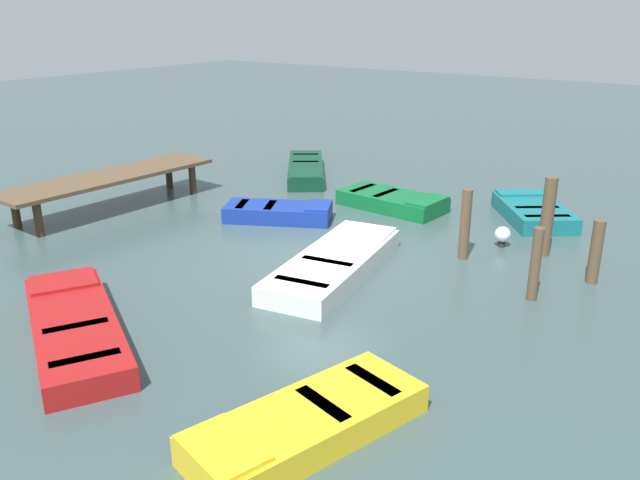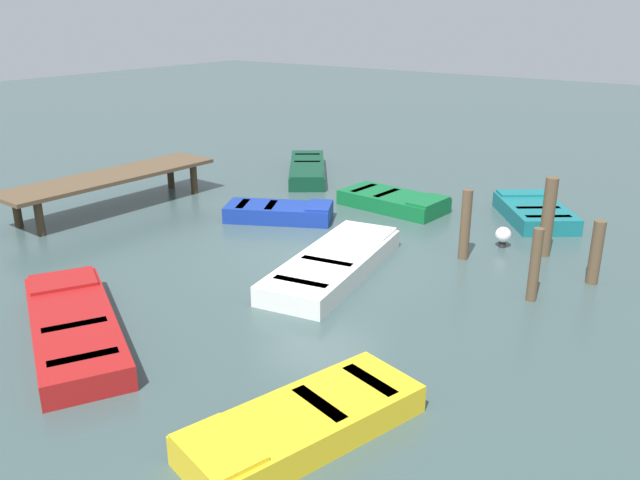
{
  "view_description": "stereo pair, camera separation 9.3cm",
  "coord_description": "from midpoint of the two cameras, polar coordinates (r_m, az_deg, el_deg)",
  "views": [
    {
      "loc": [
        -10.93,
        -7.8,
        5.18
      ],
      "look_at": [
        0.0,
        0.0,
        0.35
      ],
      "focal_mm": 36.46,
      "sensor_mm": 36.0,
      "label": 1
    },
    {
      "loc": [
        -10.88,
        -7.88,
        5.18
      ],
      "look_at": [
        0.0,
        0.0,
        0.35
      ],
      "focal_mm": 36.46,
      "sensor_mm": 36.0,
      "label": 2
    }
  ],
  "objects": [
    {
      "name": "mooring_piling_far_right",
      "position": [
        14.29,
        12.45,
        1.35
      ],
      "size": [
        0.22,
        0.22,
        1.55
      ],
      "primitive_type": "cylinder",
      "color": "brown",
      "rests_on": "ground_plane"
    },
    {
      "name": "rowboat_yellow",
      "position": [
        8.54,
        -1.55,
        -15.76
      ],
      "size": [
        3.41,
        2.0,
        0.46
      ],
      "rotation": [
        0.0,
        0.0,
        2.88
      ],
      "color": "gold",
      "rests_on": "ground_plane"
    },
    {
      "name": "rowboat_red",
      "position": [
        11.54,
        -20.96,
        -7.12
      ],
      "size": [
        3.07,
        4.2,
        0.46
      ],
      "rotation": [
        0.0,
        0.0,
        1.07
      ],
      "color": "maroon",
      "rests_on": "ground_plane"
    },
    {
      "name": "rowboat_blue",
      "position": [
        16.73,
        -3.78,
        2.47
      ],
      "size": [
        2.22,
        2.9,
        0.46
      ],
      "rotation": [
        0.0,
        0.0,
        5.2
      ],
      "color": "navy",
      "rests_on": "ground_plane"
    },
    {
      "name": "mooring_piling_mid_right",
      "position": [
        12.6,
        18.17,
        -2.04
      ],
      "size": [
        0.19,
        0.19,
        1.42
      ],
      "primitive_type": "cylinder",
      "color": "brown",
      "rests_on": "ground_plane"
    },
    {
      "name": "mooring_piling_mid_left",
      "position": [
        14.95,
        19.16,
        1.94
      ],
      "size": [
        0.27,
        0.27,
        1.76
      ],
      "primitive_type": "cylinder",
      "color": "brown",
      "rests_on": "ground_plane"
    },
    {
      "name": "rowboat_white",
      "position": [
        13.34,
        1.07,
        -2.06
      ],
      "size": [
        4.34,
        2.12,
        0.46
      ],
      "rotation": [
        0.0,
        0.0,
        0.18
      ],
      "color": "silver",
      "rests_on": "ground_plane"
    },
    {
      "name": "rowboat_teal",
      "position": [
        17.61,
        18.07,
        2.41
      ],
      "size": [
        2.98,
        2.75,
        0.46
      ],
      "rotation": [
        0.0,
        0.0,
        0.66
      ],
      "color": "#14666B",
      "rests_on": "ground_plane"
    },
    {
      "name": "marker_buoy",
      "position": [
        15.35,
        15.57,
        0.44
      ],
      "size": [
        0.36,
        0.36,
        0.48
      ],
      "color": "#262626",
      "rests_on": "ground_plane"
    },
    {
      "name": "mooring_piling_far_left",
      "position": [
        13.83,
        22.86,
        -0.96
      ],
      "size": [
        0.23,
        0.23,
        1.3
      ],
      "primitive_type": "cylinder",
      "color": "brown",
      "rests_on": "ground_plane"
    },
    {
      "name": "dock_segment",
      "position": [
        18.35,
        -18.11,
        5.11
      ],
      "size": [
        6.08,
        1.78,
        0.95
      ],
      "rotation": [
        0.0,
        0.0,
        -0.04
      ],
      "color": "brown",
      "rests_on": "ground_plane"
    },
    {
      "name": "rowboat_green",
      "position": [
        17.78,
        6.24,
        3.45
      ],
      "size": [
        1.59,
        2.94,
        0.46
      ],
      "rotation": [
        0.0,
        0.0,
        4.63
      ],
      "color": "#0F602D",
      "rests_on": "ground_plane"
    },
    {
      "name": "rowboat_dark_green",
      "position": [
        21.18,
        -1.39,
        6.22
      ],
      "size": [
        3.93,
        3.31,
        0.46
      ],
      "rotation": [
        0.0,
        0.0,
        3.78
      ],
      "color": "#0C3823",
      "rests_on": "ground_plane"
    },
    {
      "name": "ground_plane",
      "position": [
        14.4,
        -0.18,
        -1.31
      ],
      "size": [
        80.0,
        80.0,
        0.0
      ],
      "primitive_type": "plane",
      "color": "#384C4C"
    }
  ]
}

